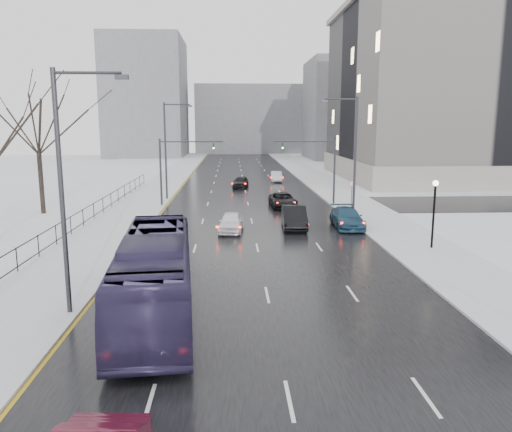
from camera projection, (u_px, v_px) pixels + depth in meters
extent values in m
cube|color=black|center=(245.00, 189.00, 60.51)|extent=(16.00, 150.00, 0.04)
cube|color=black|center=(248.00, 205.00, 48.72)|extent=(130.00, 10.00, 0.04)
cube|color=silver|center=(158.00, 190.00, 59.99)|extent=(5.00, 150.00, 0.16)
cube|color=silver|center=(331.00, 188.00, 61.00)|extent=(5.00, 150.00, 0.16)
cube|color=white|center=(78.00, 190.00, 59.54)|extent=(14.00, 150.00, 0.12)
cube|color=black|center=(44.00, 232.00, 30.17)|extent=(0.04, 70.00, 0.05)
cube|color=black|center=(45.00, 248.00, 30.35)|extent=(0.04, 70.00, 0.05)
cylinder|color=black|center=(45.00, 242.00, 30.28)|extent=(0.06, 0.06, 1.30)
cylinder|color=#2D2D33|center=(355.00, 160.00, 40.36)|extent=(0.20, 0.20, 10.00)
cylinder|color=#2D2D33|center=(341.00, 99.00, 39.42)|extent=(2.60, 0.12, 0.12)
cube|color=#2D2D33|center=(325.00, 101.00, 39.39)|extent=(0.50, 0.25, 0.18)
cylinder|color=#2D2D33|center=(62.00, 197.00, 19.91)|extent=(0.20, 0.20, 10.00)
cylinder|color=#2D2D33|center=(87.00, 73.00, 19.10)|extent=(2.60, 0.12, 0.12)
cube|color=#2D2D33|center=(122.00, 77.00, 19.19)|extent=(0.50, 0.25, 0.18)
cylinder|color=#2D2D33|center=(166.00, 152.00, 51.34)|extent=(0.20, 0.20, 10.00)
cylinder|color=#2D2D33|center=(177.00, 104.00, 50.53)|extent=(2.60, 0.12, 0.12)
cube|color=#2D2D33|center=(190.00, 106.00, 50.62)|extent=(0.50, 0.25, 0.18)
cylinder|color=black|center=(433.00, 217.00, 31.18)|extent=(0.14, 0.14, 4.00)
sphere|color=#FFE5B2|center=(436.00, 183.00, 30.80)|extent=(0.36, 0.36, 0.36)
cylinder|color=#2D2D33|center=(334.00, 172.00, 48.54)|extent=(0.20, 0.20, 6.50)
cylinder|color=#2D2D33|center=(304.00, 141.00, 47.85)|extent=(6.00, 0.12, 0.12)
imported|color=#2D2D33|center=(283.00, 148.00, 47.86)|extent=(0.15, 0.18, 0.90)
sphere|color=#19FF33|center=(283.00, 148.00, 47.72)|extent=(0.16, 0.16, 0.16)
cylinder|color=#2D2D33|center=(161.00, 173.00, 47.73)|extent=(0.20, 0.20, 6.50)
cylinder|color=#2D2D33|center=(191.00, 142.00, 47.34)|extent=(6.00, 0.12, 0.12)
imported|color=#2D2D33|center=(214.00, 148.00, 47.55)|extent=(0.15, 0.18, 0.90)
sphere|color=#19FF33|center=(214.00, 148.00, 47.40)|extent=(0.16, 0.16, 0.16)
cylinder|color=#2D2D33|center=(352.00, 197.00, 44.98)|extent=(0.06, 0.06, 2.50)
cylinder|color=white|center=(352.00, 184.00, 44.77)|extent=(0.60, 0.03, 0.60)
torus|color=#B20C0C|center=(352.00, 184.00, 44.77)|extent=(0.58, 0.06, 0.58)
cube|color=gray|center=(485.00, 95.00, 71.79)|extent=(40.00, 30.00, 24.00)
cube|color=gray|center=(493.00, 3.00, 69.53)|extent=(41.00, 31.00, 0.80)
cube|color=gray|center=(479.00, 168.00, 73.70)|extent=(40.60, 30.60, 3.00)
cube|color=slate|center=(361.00, 110.00, 113.86)|extent=(24.00, 20.00, 22.00)
cube|color=slate|center=(147.00, 98.00, 120.74)|extent=(18.00, 22.00, 28.00)
cube|color=slate|center=(252.00, 120.00, 137.63)|extent=(30.00, 18.00, 18.00)
imported|color=#2F274C|center=(155.00, 275.00, 20.58)|extent=(3.97, 12.32, 3.37)
imported|color=white|center=(231.00, 222.00, 36.70)|extent=(2.05, 4.31, 1.42)
imported|color=black|center=(294.00, 217.00, 37.92)|extent=(2.03, 5.16, 1.67)
imported|color=black|center=(283.00, 200.00, 47.31)|extent=(2.54, 5.09, 1.38)
imported|color=navy|center=(347.00, 218.00, 38.16)|extent=(2.22, 5.19, 1.49)
imported|color=black|center=(241.00, 182.00, 61.90)|extent=(2.28, 4.44, 1.45)
imported|color=silver|center=(276.00, 176.00, 68.62)|extent=(1.67, 4.26, 1.38)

